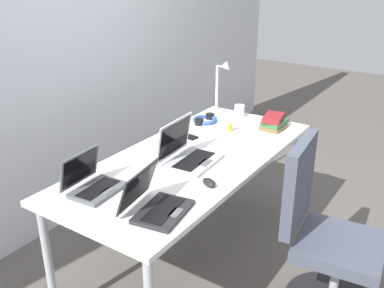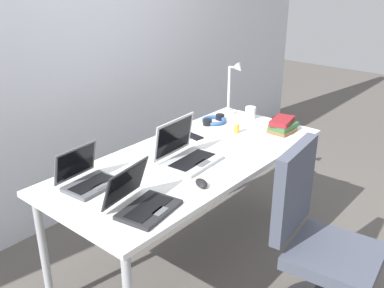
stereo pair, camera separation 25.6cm
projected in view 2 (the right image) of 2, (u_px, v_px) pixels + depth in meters
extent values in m
plane|color=#56514C|center=(192.00, 258.00, 2.88)|extent=(12.00, 12.00, 0.00)
cube|color=silver|center=(71.00, 41.00, 3.03)|extent=(6.00, 0.12, 2.60)
cube|color=white|center=(192.00, 159.00, 2.60)|extent=(1.80, 0.80, 0.03)
cylinder|color=#B2B5BA|center=(303.00, 181.00, 3.13)|extent=(0.04, 0.04, 0.71)
cylinder|color=#B2B5BA|center=(44.00, 254.00, 2.35)|extent=(0.04, 0.04, 0.71)
cylinder|color=#B2B5BA|center=(226.00, 156.00, 3.53)|extent=(0.04, 0.04, 0.71)
cylinder|color=white|center=(228.00, 112.00, 3.34)|extent=(0.12, 0.12, 0.02)
cylinder|color=white|center=(229.00, 89.00, 3.27)|extent=(0.02, 0.02, 0.34)
cylinder|color=white|center=(234.00, 67.00, 3.18)|extent=(0.01, 0.08, 0.01)
cone|color=white|center=(239.00, 68.00, 3.15)|extent=(0.07, 0.09, 0.09)
cube|color=#232326|center=(149.00, 209.00, 2.02)|extent=(0.31, 0.24, 0.02)
cube|color=black|center=(149.00, 207.00, 2.01)|extent=(0.26, 0.15, 0.00)
cube|color=#595B60|center=(160.00, 211.00, 1.98)|extent=(0.09, 0.06, 0.00)
cube|color=#232326|center=(125.00, 183.00, 2.04)|extent=(0.29, 0.12, 0.19)
cube|color=black|center=(126.00, 183.00, 2.04)|extent=(0.26, 0.10, 0.16)
cube|color=#B7BABC|center=(192.00, 162.00, 2.50)|extent=(0.34, 0.25, 0.02)
cube|color=black|center=(192.00, 160.00, 2.50)|extent=(0.30, 0.14, 0.00)
cube|color=#595B60|center=(203.00, 163.00, 2.45)|extent=(0.10, 0.06, 0.00)
cube|color=#B7BABC|center=(174.00, 137.00, 2.53)|extent=(0.33, 0.07, 0.23)
cube|color=black|center=(175.00, 137.00, 2.52)|extent=(0.30, 0.05, 0.19)
cube|color=#515459|center=(92.00, 185.00, 2.24)|extent=(0.28, 0.20, 0.02)
cube|color=black|center=(92.00, 183.00, 2.23)|extent=(0.24, 0.12, 0.00)
cube|color=#595B60|center=(100.00, 186.00, 2.20)|extent=(0.08, 0.05, 0.00)
cube|color=#515459|center=(75.00, 162.00, 2.26)|extent=(0.27, 0.07, 0.18)
cube|color=black|center=(76.00, 162.00, 2.26)|extent=(0.24, 0.06, 0.15)
ellipsoid|color=black|center=(201.00, 183.00, 2.24)|extent=(0.09, 0.11, 0.03)
cube|color=black|center=(193.00, 136.00, 2.88)|extent=(0.08, 0.14, 0.01)
torus|color=#335999|center=(214.00, 120.00, 3.13)|extent=(0.18, 0.18, 0.03)
cylinder|color=black|center=(207.00, 122.00, 3.08)|extent=(0.06, 0.06, 0.04)
cylinder|color=black|center=(220.00, 117.00, 3.18)|extent=(0.06, 0.06, 0.04)
cylinder|color=gold|center=(237.00, 128.00, 2.94)|extent=(0.04, 0.04, 0.06)
cylinder|color=white|center=(237.00, 123.00, 2.92)|extent=(0.04, 0.04, 0.01)
cube|color=brown|center=(282.00, 130.00, 2.95)|extent=(0.18, 0.15, 0.03)
cube|color=#336638|center=(283.00, 126.00, 2.95)|extent=(0.20, 0.14, 0.03)
cube|color=maroon|center=(282.00, 121.00, 2.94)|extent=(0.22, 0.16, 0.03)
cylinder|color=white|center=(250.00, 113.00, 3.20)|extent=(0.08, 0.08, 0.09)
torus|color=white|center=(254.00, 110.00, 3.23)|extent=(0.05, 0.01, 0.05)
cylinder|color=#A5A8AD|center=(330.00, 288.00, 2.31)|extent=(0.05, 0.05, 0.34)
cube|color=#474C5B|center=(335.00, 256.00, 2.23)|extent=(0.49, 0.49, 0.07)
cube|color=#474C5B|center=(294.00, 189.00, 2.24)|extent=(0.42, 0.11, 0.48)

